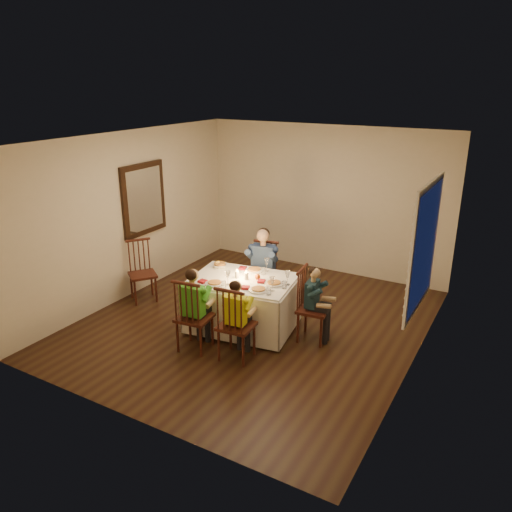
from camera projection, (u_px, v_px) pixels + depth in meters
The scene contains 26 objects.
ground at pixel (254, 322), 7.22m from camera, with size 5.00×5.00×0.00m, color black.
wall_left at pixel (130, 215), 7.83m from camera, with size 0.02×5.00×2.60m, color beige.
wall_right at pixel (423, 266), 5.73m from camera, with size 0.02×5.00×2.60m, color beige.
wall_back at pixel (324, 200), 8.82m from camera, with size 4.50×0.02×2.60m, color beige.
ceiling at pixel (254, 139), 6.34m from camera, with size 5.00×5.00×0.00m, color white.
dining_table at pixel (243, 293), 6.91m from camera, with size 1.56×1.23×0.71m.
chair_adult at pixel (263, 305), 7.76m from camera, with size 0.41×0.40×1.01m, color #3B1310, non-canonical shape.
chair_near_left at pixel (196, 348), 6.53m from camera, with size 0.41×0.40×1.01m, color #3B1310, non-canonical shape.
chair_near_right at pixel (237, 357), 6.32m from camera, with size 0.41×0.40×1.01m, color #3B1310, non-canonical shape.
chair_end at pixel (312, 339), 6.76m from camera, with size 0.41×0.40×1.01m, color #3B1310, non-canonical shape.
chair_extra at pixel (145, 300), 7.95m from camera, with size 0.40×0.38×0.97m, color #3B1310, non-canonical shape.
adult at pixel (263, 305), 7.76m from camera, with size 0.45×0.42×1.24m, color navy, non-canonical shape.
child_green at pixel (196, 348), 6.53m from camera, with size 0.38×0.35×1.12m, color green, non-canonical shape.
child_yellow at pixel (237, 357), 6.32m from camera, with size 0.35×0.32×1.06m, color yellow, non-canonical shape.
child_teal at pixel (312, 339), 6.76m from camera, with size 0.33×0.31×1.04m, color #172F3A, non-canonical shape.
setting_adult at pixel (254, 270), 7.11m from camera, with size 0.26×0.26×0.02m, color silver.
setting_green at pixel (215, 283), 6.65m from camera, with size 0.26×0.26×0.02m, color silver.
setting_yellow at pixel (258, 290), 6.45m from camera, with size 0.26×0.26×0.02m, color silver.
setting_teal at pixel (274, 284), 6.65m from camera, with size 0.26×0.26×0.02m, color silver.
candle_left at pixel (237, 275), 6.84m from camera, with size 0.06×0.06×0.10m, color white.
candle_right at pixel (246, 276), 6.80m from camera, with size 0.06×0.06×0.10m, color white.
squash at pixel (218, 264), 7.25m from camera, with size 0.09×0.09×0.09m, color yellow.
orange_fruit at pixel (258, 277), 6.80m from camera, with size 0.08×0.08×0.08m, color #DC5C12.
serving_bowl at pixel (220, 266), 7.24m from camera, with size 0.21×0.21×0.05m, color silver.
wall_mirror at pixel (144, 199), 8.00m from camera, with size 0.06×0.95×1.15m.
window_blinds at pixel (423, 247), 5.77m from camera, with size 0.07×1.34×1.54m.
Camera 1 is at (3.24, -5.60, 3.35)m, focal length 35.00 mm.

